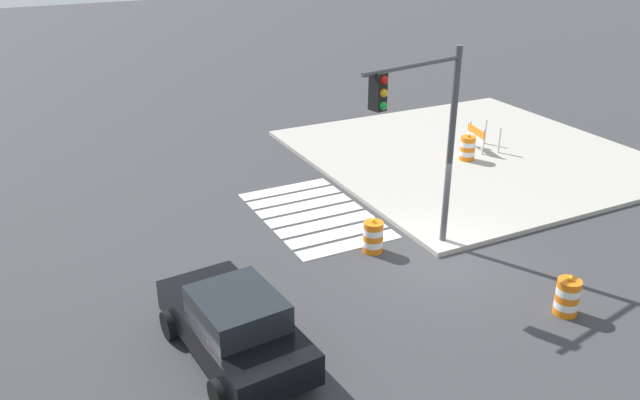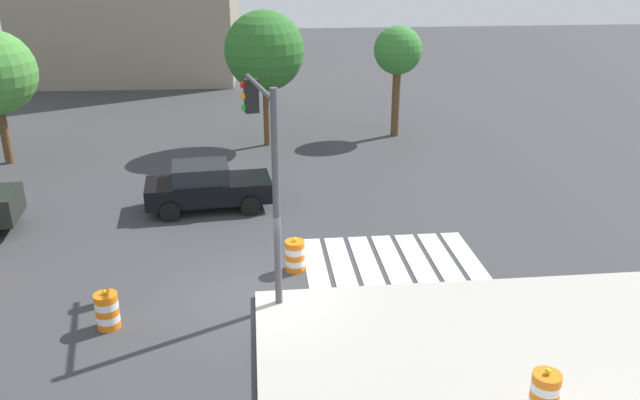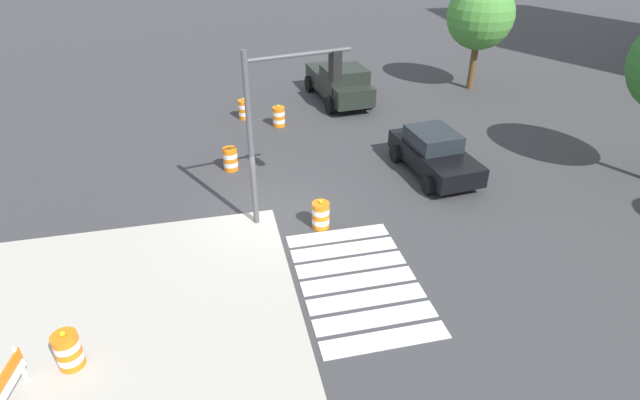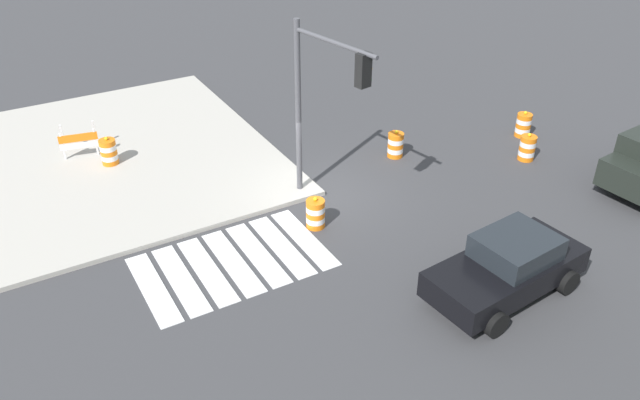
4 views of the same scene
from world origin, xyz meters
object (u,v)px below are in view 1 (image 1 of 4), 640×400
(traffic_barrel_on_sidewalk, at_px, (468,148))
(traffic_light_pole, at_px, (423,120))
(construction_barricade, at_px, (479,135))
(traffic_barrel_median_near, at_px, (567,297))
(traffic_barrel_median_far, at_px, (373,237))
(sports_car, at_px, (235,325))

(traffic_barrel_on_sidewalk, height_order, traffic_light_pole, traffic_light_pole)
(construction_barricade, xyz_separation_m, traffic_light_pole, (-5.84, 7.01, 3.19))
(traffic_light_pole, bearing_deg, traffic_barrel_median_near, -157.71)
(traffic_barrel_median_far, relative_size, traffic_light_pole, 0.19)
(traffic_barrel_median_far, bearing_deg, traffic_barrel_on_sidewalk, -57.21)
(traffic_barrel_median_near, bearing_deg, traffic_light_pole, 22.29)
(sports_car, height_order, construction_barricade, sports_car)
(sports_car, height_order, traffic_light_pole, traffic_light_pole)
(sports_car, bearing_deg, construction_barricade, -58.90)
(traffic_barrel_median_far, distance_m, traffic_barrel_on_sidewalk, 8.02)
(sports_car, xyz_separation_m, traffic_barrel_on_sidewalk, (7.06, -11.77, -0.21))
(traffic_light_pole, bearing_deg, sports_car, 108.27)
(traffic_barrel_on_sidewalk, bearing_deg, traffic_barrel_median_near, 154.77)
(traffic_barrel_median_near, bearing_deg, traffic_barrel_on_sidewalk, -25.23)
(traffic_barrel_median_near, height_order, traffic_light_pole, traffic_light_pole)
(construction_barricade, bearing_deg, traffic_barrel_on_sidewalk, 122.46)
(traffic_barrel_median_near, relative_size, traffic_barrel_median_far, 1.00)
(traffic_barrel_median_far, bearing_deg, traffic_barrel_median_near, -152.09)
(traffic_barrel_median_near, relative_size, construction_barricade, 0.75)
(traffic_barrel_median_near, distance_m, traffic_light_pole, 5.46)
(sports_car, bearing_deg, traffic_light_pole, -71.73)
(traffic_barrel_median_near, bearing_deg, construction_barricade, -28.98)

